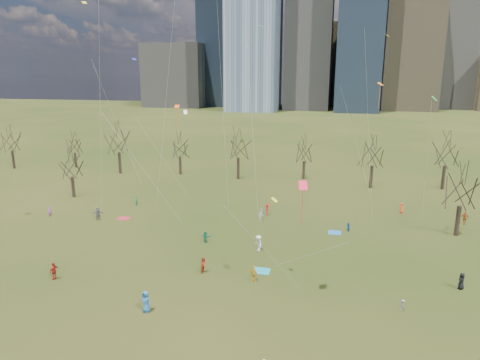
% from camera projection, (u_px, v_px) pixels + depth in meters
% --- Properties ---
extents(ground, '(500.00, 500.00, 0.00)m').
position_uv_depth(ground, '(212.00, 279.00, 41.62)').
color(ground, black).
rests_on(ground, ground).
extents(downtown_skyline, '(212.50, 78.00, 118.00)m').
position_uv_depth(downtown_skyline, '(320.00, 36.00, 231.46)').
color(downtown_skyline, slate).
rests_on(downtown_skyline, ground).
extents(bare_tree_row, '(113.04, 29.80, 9.50)m').
position_uv_depth(bare_tree_row, '(273.00, 151.00, 75.27)').
color(bare_tree_row, black).
rests_on(bare_tree_row, ground).
extents(blanket_teal, '(1.60, 1.50, 0.03)m').
position_uv_depth(blanket_teal, '(262.00, 271.00, 43.23)').
color(blanket_teal, teal).
rests_on(blanket_teal, ground).
extents(blanket_navy, '(1.60, 1.50, 0.03)m').
position_uv_depth(blanket_navy, '(335.00, 233.00, 53.63)').
color(blanket_navy, '#2462A8').
rests_on(blanket_navy, ground).
extents(blanket_crimson, '(1.60, 1.50, 0.03)m').
position_uv_depth(blanket_crimson, '(124.00, 218.00, 58.86)').
color(blanket_crimson, '#AE2230').
rests_on(blanket_crimson, ground).
extents(person_0, '(1.03, 0.81, 1.87)m').
position_uv_depth(person_0, '(146.00, 302.00, 35.65)').
color(person_0, '#2461A0').
rests_on(person_0, ground).
extents(person_2, '(0.75, 0.89, 1.65)m').
position_uv_depth(person_2, '(204.00, 265.00, 42.70)').
color(person_2, '#AB3218').
rests_on(person_2, ground).
extents(person_3, '(0.47, 0.69, 0.98)m').
position_uv_depth(person_3, '(403.00, 305.00, 35.98)').
color(person_3, slate).
rests_on(person_3, ground).
extents(person_4, '(0.97, 0.74, 1.54)m').
position_uv_depth(person_4, '(254.00, 274.00, 40.95)').
color(person_4, gold).
rests_on(person_4, ground).
extents(person_5, '(1.32, 0.60, 1.38)m').
position_uv_depth(person_5, '(206.00, 237.00, 50.41)').
color(person_5, '#1C7F5D').
rests_on(person_5, ground).
extents(person_6, '(0.91, 0.92, 1.60)m').
position_uv_depth(person_6, '(462.00, 281.00, 39.43)').
color(person_6, black).
rests_on(person_6, ground).
extents(person_7, '(0.59, 0.64, 1.47)m').
position_uv_depth(person_7, '(50.00, 211.00, 59.50)').
color(person_7, '#974B96').
rests_on(person_7, ground).
extents(person_8, '(0.71, 0.74, 1.20)m').
position_uv_depth(person_8, '(348.00, 227.00, 53.75)').
color(person_8, '#235698').
rests_on(person_8, ground).
extents(person_9, '(1.28, 1.35, 1.83)m').
position_uv_depth(person_9, '(258.00, 243.00, 47.98)').
color(person_9, white).
rests_on(person_9, ground).
extents(person_10, '(1.01, 0.42, 1.72)m').
position_uv_depth(person_10, '(465.00, 218.00, 56.44)').
color(person_10, '#AC4518').
rests_on(person_10, ground).
extents(person_11, '(1.71, 1.29, 1.80)m').
position_uv_depth(person_11, '(98.00, 213.00, 58.13)').
color(person_11, slate).
rests_on(person_11, ground).
extents(person_12, '(0.68, 0.84, 1.49)m').
position_uv_depth(person_12, '(402.00, 208.00, 60.94)').
color(person_12, '#F1451A').
rests_on(person_12, ground).
extents(person_13, '(0.55, 0.64, 1.47)m').
position_uv_depth(person_13, '(137.00, 201.00, 64.28)').
color(person_13, '#1B7A4C').
rests_on(person_13, ground).
extents(person_14, '(0.80, 0.93, 1.68)m').
position_uv_depth(person_14, '(261.00, 215.00, 57.80)').
color(person_14, silver).
rests_on(person_14, ground).
extents(person_15, '(0.72, 1.12, 1.65)m').
position_uv_depth(person_15, '(267.00, 209.00, 60.09)').
color(person_15, '#B21E19').
rests_on(person_15, ground).
extents(person_16, '(0.65, 1.09, 1.74)m').
position_uv_depth(person_16, '(54.00, 271.00, 41.30)').
color(person_16, '#B21E19').
rests_on(person_16, ground).
extents(kites_airborne, '(76.44, 36.75, 32.17)m').
position_uv_depth(kites_airborne, '(253.00, 123.00, 50.25)').
color(kites_airborne, '#FF5015').
rests_on(kites_airborne, ground).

